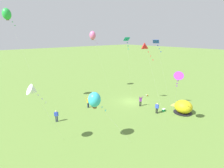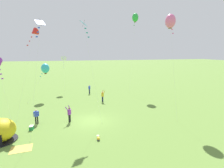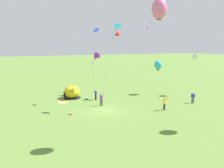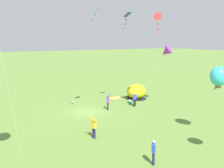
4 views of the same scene
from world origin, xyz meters
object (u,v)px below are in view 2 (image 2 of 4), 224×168
object	(u,v)px
kite_white	(64,59)
kite_teal	(84,27)
popup_tent	(0,131)
person_strolling	(36,116)
kite_pink	(170,21)
kite_blue	(39,26)
cooler_box	(31,128)
kite_green	(135,18)
person_center_field	(89,89)
person_flying_kite	(103,96)
kite_red	(34,32)
person_with_toddler	(69,114)
kite_cyan	(45,68)
toddler_crawling	(98,138)

from	to	relation	value
kite_white	kite_teal	xyz separation A→B (m)	(2.71, -15.83, 4.34)
popup_tent	person_strolling	distance (m)	4.20
kite_pink	kite_white	distance (m)	22.00
kite_pink	kite_teal	size ratio (longest dim) A/B	1.09
kite_white	kite_blue	xyz separation A→B (m)	(-2.01, -17.28, 4.04)
cooler_box	kite_green	world-z (taller)	kite_green
popup_tent	cooler_box	size ratio (longest dim) A/B	4.96
cooler_box	kite_blue	bearing A→B (deg)	40.57
person_center_field	person_flying_kite	world-z (taller)	person_flying_kite
kite_red	kite_pink	bearing A→B (deg)	-11.52
cooler_box	kite_pink	world-z (taller)	kite_pink
kite_teal	popup_tent	bearing A→B (deg)	-152.07
kite_blue	person_center_field	bearing A→B (deg)	63.77
kite_teal	kite_white	bearing A→B (deg)	99.72
person_with_toddler	kite_cyan	world-z (taller)	kite_cyan
toddler_crawling	kite_pink	xyz separation A→B (m)	(10.43, 5.66, 11.65)
popup_tent	kite_cyan	size ratio (longest dim) A/B	0.46
person_with_toddler	kite_green	size ratio (longest dim) A/B	0.12
person_flying_kite	toddler_crawling	bearing A→B (deg)	-103.52
kite_blue	person_with_toddler	bearing A→B (deg)	0.32
toddler_crawling	kite_cyan	bearing A→B (deg)	109.59
kite_cyan	kite_red	xyz separation A→B (m)	(-0.13, -8.05, 5.14)
cooler_box	person_strolling	xyz separation A→B (m)	(0.30, 1.49, 0.74)
toddler_crawling	kite_blue	xyz separation A→B (m)	(-5.02, 4.98, 10.42)
kite_green	person_center_field	bearing A→B (deg)	-167.39
person_flying_kite	person_strolling	world-z (taller)	person_flying_kite
person_flying_kite	kite_green	xyz separation A→B (m)	(8.75, 8.43, 14.00)
kite_red	kite_teal	xyz separation A→B (m)	(5.91, -2.62, 0.53)
popup_tent	person_strolling	size ratio (longest dim) A/B	1.63
kite_cyan	person_center_field	bearing A→B (deg)	9.38
person_strolling	cooler_box	bearing A→B (deg)	-101.51
toddler_crawling	person_center_field	bearing A→B (deg)	85.08
kite_green	kite_teal	world-z (taller)	kite_green
person_center_field	kite_teal	xyz separation A→B (m)	(-1.88, -11.93, 9.93)
toddler_crawling	person_center_field	world-z (taller)	person_center_field
person_center_field	kite_pink	distance (m)	18.92
cooler_box	person_center_field	world-z (taller)	person_center_field
person_strolling	kite_teal	size ratio (longest dim) A/B	0.15
kite_red	person_strolling	bearing A→B (deg)	-87.72
toddler_crawling	person_with_toddler	distance (m)	5.63
toddler_crawling	kite_green	world-z (taller)	kite_green
person_with_toddler	toddler_crawling	bearing A→B (deg)	-63.68
cooler_box	kite_blue	size ratio (longest dim) A/B	0.05
popup_tent	kite_red	world-z (taller)	kite_red
person_center_field	kite_green	size ratio (longest dim) A/B	0.11
person_strolling	kite_white	bearing A→B (deg)	79.78
kite_pink	kite_cyan	world-z (taller)	kite_pink
popup_tent	toddler_crawling	size ratio (longest dim) A/B	5.12
person_center_field	person_with_toddler	distance (m)	13.97
kite_cyan	popup_tent	bearing A→B (deg)	-99.65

